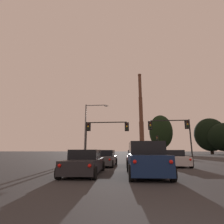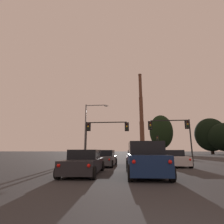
{
  "view_description": "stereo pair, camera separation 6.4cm",
  "coord_description": "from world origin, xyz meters",
  "px_view_note": "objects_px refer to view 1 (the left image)",
  "views": [
    {
      "loc": [
        -0.61,
        -2.51,
        1.37
      ],
      "look_at": [
        -2.97,
        21.76,
        6.77
      ],
      "focal_mm": 28.0,
      "sensor_mm": 36.0,
      "label": 1
    },
    {
      "loc": [
        -0.55,
        -2.5,
        1.37
      ],
      "look_at": [
        -2.97,
        21.76,
        6.77
      ],
      "focal_mm": 28.0,
      "sensor_mm": 36.0,
      "label": 2
    }
  ],
  "objects_px": {
    "traffic_light_far_right": "(158,142)",
    "sedan_center_lane_front": "(137,158)",
    "suv_center_lane_second": "(146,159)",
    "sedan_left_lane_second": "(85,163)",
    "traffic_light_overhead_right": "(175,129)",
    "traffic_light_overhead_left": "(101,130)",
    "sedan_right_lane_front": "(173,158)",
    "street_lamp": "(89,125)",
    "sedan_left_lane_front": "(105,158)",
    "smokestack": "(141,120)"
  },
  "relations": [
    {
      "from": "sedan_left_lane_second",
      "to": "sedan_center_lane_front",
      "type": "bearing_deg",
      "value": 59.21
    },
    {
      "from": "suv_center_lane_second",
      "to": "traffic_light_far_right",
      "type": "xyz_separation_m",
      "value": [
        6.76,
        38.22,
        2.65
      ]
    },
    {
      "from": "sedan_left_lane_front",
      "to": "smokestack",
      "type": "bearing_deg",
      "value": 84.62
    },
    {
      "from": "traffic_light_overhead_left",
      "to": "street_lamp",
      "type": "bearing_deg",
      "value": 135.38
    },
    {
      "from": "smokestack",
      "to": "traffic_light_far_right",
      "type": "bearing_deg",
      "value": -91.08
    },
    {
      "from": "traffic_light_far_right",
      "to": "sedan_center_lane_front",
      "type": "bearing_deg",
      "value": -102.4
    },
    {
      "from": "sedan_right_lane_front",
      "to": "traffic_light_overhead_right",
      "type": "distance_m",
      "value": 8.78
    },
    {
      "from": "sedan_right_lane_front",
      "to": "street_lamp",
      "type": "distance_m",
      "value": 14.48
    },
    {
      "from": "traffic_light_overhead_right",
      "to": "smokestack",
      "type": "height_order",
      "value": "smokestack"
    },
    {
      "from": "sedan_center_lane_front",
      "to": "traffic_light_far_right",
      "type": "height_order",
      "value": "traffic_light_far_right"
    },
    {
      "from": "sedan_left_lane_front",
      "to": "sedan_right_lane_front",
      "type": "distance_m",
      "value": 6.26
    },
    {
      "from": "sedan_left_lane_front",
      "to": "sedan_right_lane_front",
      "type": "relative_size",
      "value": 1.0
    },
    {
      "from": "traffic_light_far_right",
      "to": "sedan_left_lane_front",
      "type": "bearing_deg",
      "value": -107.19
    },
    {
      "from": "sedan_left_lane_front",
      "to": "street_lamp",
      "type": "bearing_deg",
      "value": 111.87
    },
    {
      "from": "sedan_left_lane_front",
      "to": "traffic_light_far_right",
      "type": "height_order",
      "value": "traffic_light_far_right"
    },
    {
      "from": "suv_center_lane_second",
      "to": "sedan_left_lane_second",
      "type": "relative_size",
      "value": 1.04
    },
    {
      "from": "sedan_right_lane_front",
      "to": "sedan_center_lane_front",
      "type": "height_order",
      "value": "same"
    },
    {
      "from": "suv_center_lane_second",
      "to": "smokestack",
      "type": "bearing_deg",
      "value": 83.95
    },
    {
      "from": "sedan_center_lane_front",
      "to": "street_lamp",
      "type": "relative_size",
      "value": 0.56
    },
    {
      "from": "sedan_left_lane_front",
      "to": "traffic_light_far_right",
      "type": "xyz_separation_m",
      "value": [
        9.95,
        32.16,
        2.88
      ]
    },
    {
      "from": "sedan_left_lane_second",
      "to": "street_lamp",
      "type": "height_order",
      "value": "street_lamp"
    },
    {
      "from": "sedan_right_lane_front",
      "to": "traffic_light_overhead_left",
      "type": "height_order",
      "value": "traffic_light_overhead_left"
    },
    {
      "from": "traffic_light_overhead_left",
      "to": "traffic_light_far_right",
      "type": "xyz_separation_m",
      "value": [
        11.6,
        24.52,
        -0.59
      ]
    },
    {
      "from": "sedan_left_lane_front",
      "to": "traffic_light_overhead_right",
      "type": "distance_m",
      "value": 12.4
    },
    {
      "from": "sedan_left_lane_second",
      "to": "sedan_center_lane_front",
      "type": "distance_m",
      "value": 7.04
    },
    {
      "from": "sedan_right_lane_front",
      "to": "smokestack",
      "type": "bearing_deg",
      "value": 85.98
    },
    {
      "from": "sedan_left_lane_second",
      "to": "traffic_light_far_right",
      "type": "xyz_separation_m",
      "value": [
        10.36,
        37.99,
        2.88
      ]
    },
    {
      "from": "traffic_light_far_right",
      "to": "suv_center_lane_second",
      "type": "bearing_deg",
      "value": -100.03
    },
    {
      "from": "sedan_right_lane_front",
      "to": "traffic_light_far_right",
      "type": "relative_size",
      "value": 0.88
    },
    {
      "from": "sedan_right_lane_front",
      "to": "suv_center_lane_second",
      "type": "bearing_deg",
      "value": -116.3
    },
    {
      "from": "suv_center_lane_second",
      "to": "traffic_light_overhead_right",
      "type": "height_order",
      "value": "traffic_light_overhead_right"
    },
    {
      "from": "traffic_light_overhead_left",
      "to": "sedan_left_lane_front",
      "type": "bearing_deg",
      "value": -77.81
    },
    {
      "from": "suv_center_lane_second",
      "to": "smokestack",
      "type": "xyz_separation_m",
      "value": [
        8.27,
        117.88,
        22.44
      ]
    },
    {
      "from": "sedan_right_lane_front",
      "to": "sedan_center_lane_front",
      "type": "distance_m",
      "value": 3.29
    },
    {
      "from": "street_lamp",
      "to": "sedan_right_lane_front",
      "type": "bearing_deg",
      "value": -42.71
    },
    {
      "from": "suv_center_lane_second",
      "to": "sedan_center_lane_front",
      "type": "bearing_deg",
      "value": 90.04
    },
    {
      "from": "traffic_light_overhead_left",
      "to": "street_lamp",
      "type": "height_order",
      "value": "street_lamp"
    },
    {
      "from": "traffic_light_overhead_right",
      "to": "sedan_left_lane_second",
      "type": "bearing_deg",
      "value": -122.94
    },
    {
      "from": "sedan_right_lane_front",
      "to": "traffic_light_overhead_left",
      "type": "xyz_separation_m",
      "value": [
        -7.89,
        7.15,
        3.47
      ]
    },
    {
      "from": "sedan_left_lane_second",
      "to": "traffic_light_overhead_right",
      "type": "height_order",
      "value": "traffic_light_overhead_right"
    },
    {
      "from": "suv_center_lane_second",
      "to": "traffic_light_overhead_right",
      "type": "distance_m",
      "value": 15.57
    },
    {
      "from": "sedan_center_lane_front",
      "to": "traffic_light_overhead_right",
      "type": "bearing_deg",
      "value": 52.73
    },
    {
      "from": "sedan_left_lane_second",
      "to": "traffic_light_overhead_right",
      "type": "relative_size",
      "value": 0.83
    },
    {
      "from": "traffic_light_far_right",
      "to": "sedan_left_lane_second",
      "type": "bearing_deg",
      "value": -105.25
    },
    {
      "from": "sedan_right_lane_front",
      "to": "street_lamp",
      "type": "height_order",
      "value": "street_lamp"
    },
    {
      "from": "traffic_light_overhead_left",
      "to": "smokestack",
      "type": "bearing_deg",
      "value": 82.83
    },
    {
      "from": "sedan_left_lane_second",
      "to": "sedan_right_lane_front",
      "type": "bearing_deg",
      "value": 41.32
    },
    {
      "from": "sedan_left_lane_front",
      "to": "traffic_light_overhead_left",
      "type": "height_order",
      "value": "traffic_light_overhead_left"
    },
    {
      "from": "sedan_left_lane_front",
      "to": "street_lamp",
      "type": "xyz_separation_m",
      "value": [
        -3.84,
        9.8,
        4.61
      ]
    },
    {
      "from": "suv_center_lane_second",
      "to": "traffic_light_overhead_right",
      "type": "bearing_deg",
      "value": 66.96
    }
  ]
}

